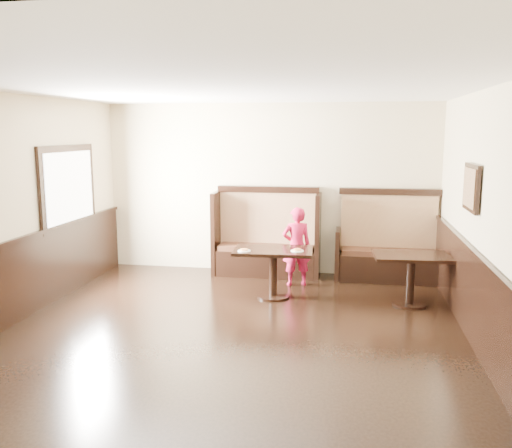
% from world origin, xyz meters
% --- Properties ---
extents(ground, '(7.00, 7.00, 0.00)m').
position_xyz_m(ground, '(0.00, 0.00, 0.00)').
color(ground, black).
rests_on(ground, ground).
extents(room_shell, '(7.00, 7.00, 7.00)m').
position_xyz_m(room_shell, '(-0.30, 0.28, 0.67)').
color(room_shell, '#C5B78F').
rests_on(room_shell, ground).
extents(booth_main, '(1.75, 0.72, 1.45)m').
position_xyz_m(booth_main, '(0.00, 3.30, 0.53)').
color(booth_main, black).
rests_on(booth_main, ground).
extents(booth_neighbor, '(1.65, 0.72, 1.45)m').
position_xyz_m(booth_neighbor, '(1.95, 3.29, 0.48)').
color(booth_neighbor, black).
rests_on(booth_neighbor, ground).
extents(table_main, '(1.14, 0.75, 0.70)m').
position_xyz_m(table_main, '(0.28, 2.04, 0.54)').
color(table_main, black).
rests_on(table_main, ground).
extents(table_neighbor, '(1.05, 0.73, 0.70)m').
position_xyz_m(table_neighbor, '(2.17, 2.02, 0.52)').
color(table_neighbor, black).
rests_on(table_neighbor, ground).
extents(child, '(0.51, 0.41, 1.22)m').
position_xyz_m(child, '(0.55, 2.71, 0.61)').
color(child, '#B2133A').
rests_on(child, ground).
extents(pizza_plate_left, '(0.18, 0.18, 0.03)m').
position_xyz_m(pizza_plate_left, '(-0.10, 1.84, 0.71)').
color(pizza_plate_left, white).
rests_on(pizza_plate_left, table_main).
extents(pizza_plate_right, '(0.18, 0.18, 0.03)m').
position_xyz_m(pizza_plate_right, '(0.63, 1.97, 0.71)').
color(pizza_plate_right, white).
rests_on(pizza_plate_right, table_main).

